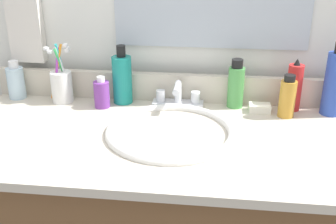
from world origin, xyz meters
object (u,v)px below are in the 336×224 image
Objects in this scene: faucet at (178,98)px; bottle_spray_red at (294,87)px; hand_towel at (26,28)px; bottle_shampoo_blue at (334,83)px; bottle_oil_amber at (287,97)px; bottle_gel_clear at (16,82)px; bottle_toner_green at (236,85)px; bottle_cream_purple at (102,94)px; bottle_mouthwash_teal at (122,79)px; cup_white_ceramic at (62,85)px; soap_bar at (260,108)px.

bottle_spray_red is at bearing 2.40° from faucet.
bottle_shampoo_blue is at bearing -4.41° from hand_towel.
bottle_gel_clear is at bearing 176.58° from bottle_oil_amber.
bottle_spray_red is 0.17m from bottle_toner_green.
bottle_mouthwash_teal is at bearing 39.31° from bottle_cream_purple.
bottle_mouthwash_teal is 0.20m from cup_white_ceramic.
bottle_gel_clear is at bearing 178.09° from soap_bar.
soap_bar is at bearing -6.35° from hand_towel.
cup_white_ceramic is at bearing -4.90° from bottle_gel_clear.
hand_towel is 0.18m from bottle_gel_clear.
bottle_toner_green is at bearing 0.59° from bottle_gel_clear.
bottle_gel_clear is 0.86m from bottle_oil_amber.
bottle_cream_purple reaches higher than faucet.
bottle_gel_clear is 1.27× the size of bottle_cream_purple.
bottle_toner_green is at bearing -4.24° from hand_towel.
bottle_cream_purple is at bearing -140.69° from bottle_mouthwash_teal.
hand_towel is at bearing 159.10° from bottle_cream_purple.
bottle_mouthwash_teal is (-0.53, -0.00, 0.01)m from bottle_spray_red.
cup_white_ceramic is 2.99× the size of soap_bar.
bottle_cream_purple is at bearing -175.26° from bottle_spray_red.
bottle_spray_red is 0.59m from bottle_cream_purple.
cup_white_ceramic is at bearing 167.58° from bottle_cream_purple.
bottle_oil_amber is (0.56, -0.01, 0.02)m from bottle_cream_purple.
bottle_toner_green is 0.80× the size of cup_white_ceramic.
soap_bar is (0.75, -0.08, -0.21)m from hand_towel.
faucet is at bearing -3.89° from bottle_mouthwash_teal.
bottle_oil_amber reaches higher than bottle_gel_clear.
bottle_oil_amber is at bearing -6.00° from bottle_mouthwash_teal.
bottle_oil_amber is (0.33, -0.04, 0.03)m from faucet.
bottle_spray_red is 0.74× the size of bottle_shampoo_blue.
hand_towel is 0.97m from bottle_shampoo_blue.
bottle_gel_clear is 0.36m from bottle_mouthwash_teal.
bottle_oil_amber reaches higher than soap_bar.
cup_white_ceramic is (-0.72, -0.02, -0.02)m from bottle_spray_red.
hand_towel reaches higher than cup_white_ceramic.
cup_white_ceramic reaches higher than soap_bar.
faucet is at bearing 8.23° from bottle_cream_purple.
bottle_gel_clear is (-0.89, -0.00, -0.02)m from bottle_spray_red.
bottle_spray_red is 0.89m from bottle_gel_clear.
bottle_cream_purple is 0.56m from bottle_oil_amber.
bottle_toner_green is at bearing 155.77° from soap_bar.
bottle_shampoo_blue reaches higher than bottle_cream_purple.
bottle_gel_clear is at bearing -118.84° from hand_towel.
soap_bar is (0.78, -0.03, -0.04)m from bottle_gel_clear.
soap_bar is (0.25, -0.02, -0.02)m from faucet.
faucet is 1.27× the size of bottle_gel_clear.
bottle_mouthwash_teal is (-0.18, 0.01, 0.05)m from faucet.
cup_white_ceramic is (0.13, -0.07, -0.16)m from hand_towel.
bottle_toner_green is at bearing 175.20° from bottle_shampoo_blue.
faucet is 0.99× the size of bottle_spray_red.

